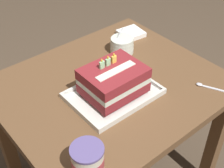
% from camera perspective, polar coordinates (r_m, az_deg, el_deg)
% --- Properties ---
extents(dining_table, '(0.93, 0.79, 0.71)m').
position_cam_1_polar(dining_table, '(1.44, -0.23, -3.44)').
color(dining_table, brown).
rests_on(dining_table, ground_plane).
extents(foil_tray, '(0.35, 0.26, 0.02)m').
position_cam_1_polar(foil_tray, '(1.31, 0.25, -1.83)').
color(foil_tray, silver).
rests_on(foil_tray, dining_table).
extents(birthday_cake, '(0.24, 0.19, 0.15)m').
position_cam_1_polar(birthday_cake, '(1.26, 0.26, 0.66)').
color(birthday_cake, maroon).
rests_on(birthday_cake, foil_tray).
extents(bowl_stack, '(0.11, 0.11, 0.12)m').
position_cam_1_polar(bowl_stack, '(1.55, 1.79, 6.93)').
color(bowl_stack, silver).
rests_on(bowl_stack, dining_table).
extents(ice_cream_tub, '(0.11, 0.11, 0.12)m').
position_cam_1_polar(ice_cream_tub, '(1.01, -4.37, -13.54)').
color(ice_cream_tub, silver).
rests_on(ice_cream_tub, dining_table).
extents(serving_spoon_near_tray, '(0.07, 0.13, 0.01)m').
position_cam_1_polar(serving_spoon_near_tray, '(1.41, 16.41, -0.37)').
color(serving_spoon_near_tray, silver).
rests_on(serving_spoon_near_tray, dining_table).
extents(napkin_pile, '(0.13, 0.13, 0.02)m').
position_cam_1_polar(napkin_pile, '(1.70, 3.42, 9.05)').
color(napkin_pile, white).
rests_on(napkin_pile, dining_table).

